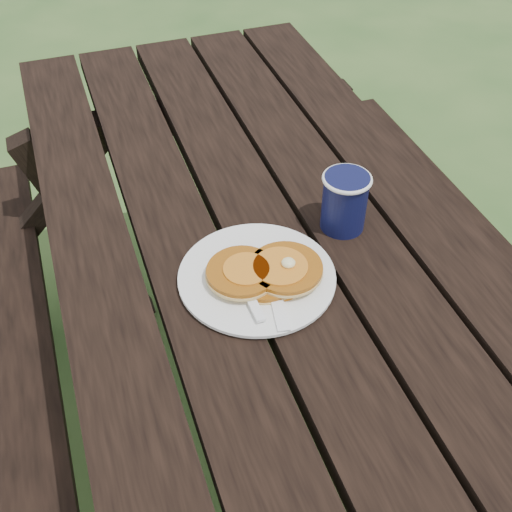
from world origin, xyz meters
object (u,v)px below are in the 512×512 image
object	(u,v)px
plate	(257,277)
coffee_cup	(345,199)
picnic_table	(274,386)
pancake_stack	(265,272)

from	to	relation	value
plate	coffee_cup	distance (m)	0.22
picnic_table	plate	xyz separation A→B (m)	(-0.05, -0.04, 0.39)
coffee_cup	plate	bearing A→B (deg)	-157.56
picnic_table	plate	world-z (taller)	plate
plate	coffee_cup	size ratio (longest dim) A/B	2.33
pancake_stack	coffee_cup	xyz separation A→B (m)	(0.18, 0.09, 0.04)
picnic_table	pancake_stack	size ratio (longest dim) A/B	9.42
plate	coffee_cup	bearing A→B (deg)	22.44
pancake_stack	coffee_cup	distance (m)	0.21
coffee_cup	picnic_table	bearing A→B (deg)	-163.90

